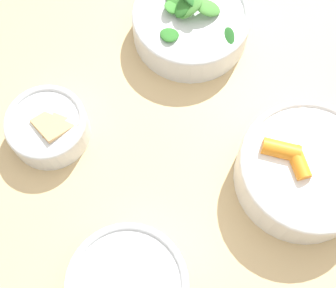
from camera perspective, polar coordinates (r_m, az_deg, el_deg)
The scene contains 6 objects.
ground_plane at distance 1.39m, azimuth 3.23°, elevation -10.41°, with size 10.00×10.00×0.00m, color brown.
dining_table at distance 0.78m, azimuth 5.65°, elevation -0.91°, with size 1.25×1.06×0.73m.
bowl_carrots at distance 0.66m, azimuth 16.36°, elevation -3.13°, with size 0.19×0.19×0.08m.
bowl_greens at distance 0.75m, azimuth 2.79°, elevation 14.54°, with size 0.18×0.18×0.09m.
bowl_beans_hotdog at distance 0.61m, azimuth -4.92°, elevation -16.94°, with size 0.15×0.15×0.06m.
bowl_cookies at distance 0.69m, azimuth -14.37°, elevation 2.13°, with size 0.12×0.12×0.05m.
Camera 1 is at (0.22, 0.19, 1.36)m, focal length 50.00 mm.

